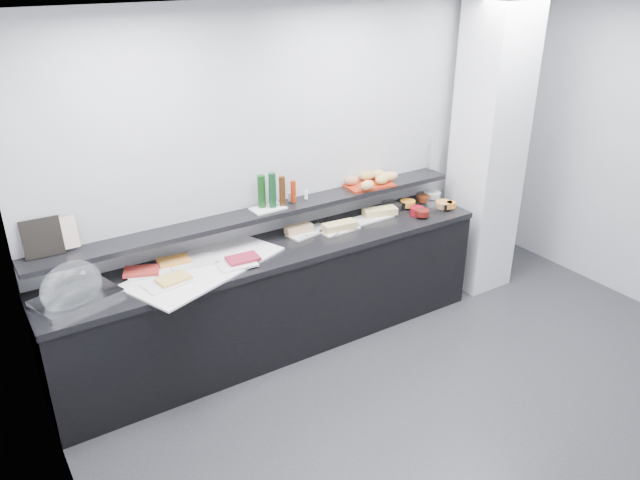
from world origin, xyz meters
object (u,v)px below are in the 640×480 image
condiment_tray (268,208)px  carafe (434,154)px  bread_tray (367,184)px  sandwich_plate_mid (340,230)px  cloche_base (76,298)px  framed_print (42,238)px

condiment_tray → carafe: 1.75m
bread_tray → sandwich_plate_mid: bearing=-148.0°
sandwich_plate_mid → condiment_tray: bearing=158.4°
cloche_base → sandwich_plate_mid: 2.10m
cloche_base → bread_tray: bread_tray is taller
cloche_base → bread_tray: 2.55m
cloche_base → framed_print: size_ratio=1.99×
cloche_base → condiment_tray: (1.54, 0.19, 0.24)m
sandwich_plate_mid → condiment_tray: 0.64m
cloche_base → carafe: size_ratio=1.72×
framed_print → sandwich_plate_mid: bearing=-4.0°
cloche_base → framed_print: 0.46m
sandwich_plate_mid → bread_tray: size_ratio=0.80×
condiment_tray → carafe: (1.75, 0.03, 0.14)m
cloche_base → bread_tray: size_ratio=1.24×
sandwich_plate_mid → carafe: 1.27m
cloche_base → sandwich_plate_mid: bearing=-16.3°
cloche_base → sandwich_plate_mid: size_ratio=1.56×
cloche_base → framed_print: framed_print is taller
bread_tray → carafe: (0.76, 0.00, 0.14)m
framed_print → bread_tray: 2.63m
framed_print → bread_tray: framed_print is taller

